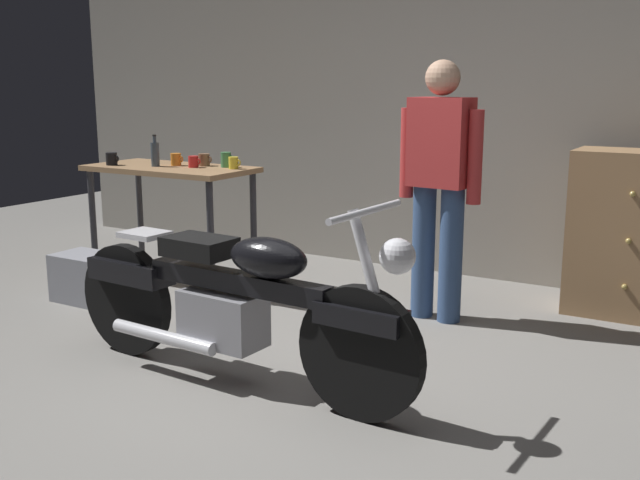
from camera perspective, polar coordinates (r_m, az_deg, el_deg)
The scene contains 14 objects.
ground_plane at distance 3.87m, azimuth -4.63°, elevation -11.44°, with size 12.00×12.00×0.00m, color gray.
back_wall at distance 6.05m, azimuth 10.91°, elevation 11.93°, with size 8.00×0.12×3.10m, color gray.
workbench at distance 5.87m, azimuth -11.34°, elevation 4.45°, with size 1.30×0.64×0.90m.
motorcycle at distance 3.84m, azimuth -6.72°, elevation -4.56°, with size 2.19×0.60×1.00m.
person_standing at distance 4.83m, azimuth 9.10°, elevation 4.59°, with size 0.57×0.26×1.67m.
wooden_dresser at distance 5.32m, azimuth 22.85°, elevation 0.37°, with size 0.80×0.47×1.10m.
storage_bin at distance 5.57m, azimuth -17.38°, elevation -2.74°, with size 0.44×0.32×0.34m, color gray.
mug_red_diner at distance 5.74m, azimuth -9.62°, elevation 5.91°, with size 0.11×0.08×0.09m.
mug_orange_travel at distance 5.89m, azimuth -10.92°, elevation 6.06°, with size 0.11×0.08×0.09m.
mug_brown_stoneware at distance 5.83m, azimuth -8.82°, elevation 6.07°, with size 0.12×0.09×0.09m.
mug_green_speckled at distance 5.71m, azimuth -7.17°, elevation 6.10°, with size 0.12×0.08×0.11m.
mug_yellow_tall at distance 5.60m, azimuth -6.60°, elevation 5.87°, with size 0.10×0.07×0.09m.
mug_black_matte at distance 6.03m, azimuth -15.60°, elevation 5.99°, with size 0.12×0.09×0.10m.
bottle at distance 5.86m, azimuth -12.47°, elevation 6.45°, with size 0.06×0.06×0.24m.
Camera 1 is at (2.07, -2.89, 1.54)m, focal length 41.94 mm.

